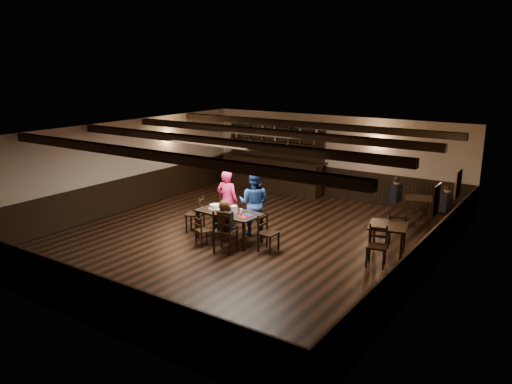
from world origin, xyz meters
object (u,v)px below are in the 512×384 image
Objects in this scene: woman_pink at (227,201)px; bar_counter at (272,169)px; chair_near_left at (201,228)px; man_blue at (254,203)px; chair_near_right at (224,229)px; dining_table at (229,215)px; cake at (215,207)px.

woman_pink is 0.41× the size of bar_counter.
chair_near_left is at bearing -74.58° from bar_counter.
man_blue reaches higher than woman_pink.
chair_near_right is at bearing -5.59° from chair_near_left.
bar_counter reaches higher than chair_near_left.
cake is at bearing 173.19° from dining_table.
dining_table is 0.79m from man_blue.
chair_near_left is 0.19× the size of bar_counter.
dining_table is 0.42× the size of bar_counter.
chair_near_right is 3.09× the size of cake.
chair_near_left is 0.82m from cake.
cake is (-0.48, 0.06, 0.12)m from dining_table.
man_blue is at bearing 69.69° from dining_table.
man_blue reaches higher than dining_table.
chair_near_left is 0.45× the size of man_blue.
chair_near_left is 2.30× the size of cake.
cake is at bearing -74.04° from bar_counter.
chair_near_right is (0.41, -0.74, -0.08)m from dining_table.
dining_table is 1.03× the size of woman_pink.
man_blue is 4.81m from bar_counter.
dining_table is at bearing 64.04° from chair_near_left.
bar_counter reaches higher than cake.
woman_pink is at bearing 124.35° from chair_near_right.
chair_near_left reaches higher than dining_table.
chair_near_right is (0.74, -0.07, 0.15)m from chair_near_left.
bar_counter is (-1.57, 5.69, 0.28)m from chair_near_left.
woman_pink is 4.63m from bar_counter.
woman_pink is at bearing 98.18° from chair_near_left.
cake is 0.08× the size of bar_counter.
woman_pink is (-0.18, 1.28, 0.37)m from chair_near_left.
cake is (0.03, -0.55, -0.02)m from woman_pink.
chair_near_left is 5.91m from bar_counter.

